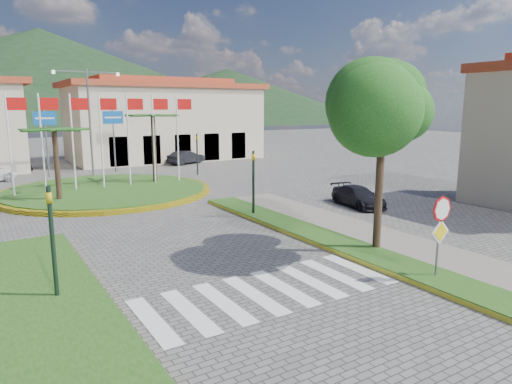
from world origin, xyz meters
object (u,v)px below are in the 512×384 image
roundabout_island (107,190)px  car_dark_b (186,157)px  stop_sign (440,224)px  car_dark_a (9,167)px  deciduous_tree (383,109)px  car_side_right (358,196)px

roundabout_island → car_dark_b: roundabout_island is taller
stop_sign → car_dark_a: bearing=106.1°
stop_sign → car_dark_b: 31.35m
deciduous_tree → car_dark_b: bearing=80.8°
car_dark_a → car_side_right: 27.72m
roundabout_island → stop_sign: 20.69m
stop_sign → car_dark_b: bearing=80.6°
car_dark_b → car_dark_a: bearing=63.0°
stop_sign → car_dark_b: size_ratio=0.71×
stop_sign → car_dark_b: (5.12, 30.90, -1.18)m
stop_sign → car_dark_a: stop_sign is taller
deciduous_tree → car_dark_b: size_ratio=1.82×
deciduous_tree → car_dark_a: (-9.97, 29.36, -4.59)m
stop_sign → deciduous_tree: bearing=78.8°
stop_sign → car_side_right: (5.57, 9.06, -1.26)m
roundabout_island → car_dark_a: (-4.48, 12.36, 0.41)m
roundabout_island → car_dark_a: roundabout_island is taller
stop_sign → car_side_right: 10.71m
car_dark_a → car_dark_b: car_dark_b is taller
car_side_right → deciduous_tree: bearing=-120.2°
car_side_right → roundabout_island: bearing=143.0°
roundabout_island → deciduous_tree: size_ratio=1.87×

